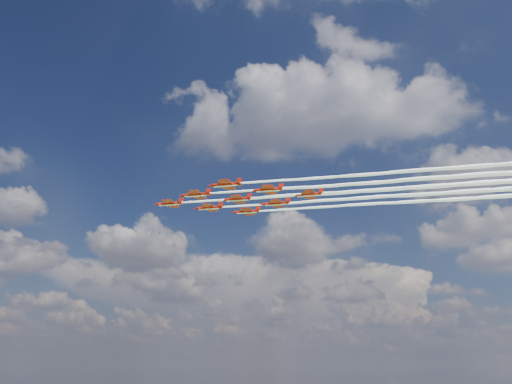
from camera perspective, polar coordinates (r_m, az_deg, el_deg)
jet_lead at (r=139.31m, az=14.21°, el=0.26°), size 127.64×15.94×2.32m
jet_row2_port at (r=134.39m, az=18.65°, el=1.42°), size 127.64×15.94×2.32m
jet_row2_starb at (r=146.12m, az=18.14°, el=-0.27°), size 127.64×15.94×2.32m
jet_row3_port at (r=130.40m, az=23.40°, el=2.65°), size 127.64×15.94×2.32m
jet_row3_centre at (r=141.91m, az=22.49°, el=0.81°), size 127.64×15.94×2.32m
jet_row3_starb at (r=153.58m, az=21.71°, el=-0.75°), size 127.64×15.94×2.32m
jet_row4_port at (r=138.61m, az=27.07°, el=1.95°), size 127.64×15.94×2.32m
jet_row4_starb at (r=150.02m, az=25.92°, el=0.26°), size 127.64×15.94×2.32m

